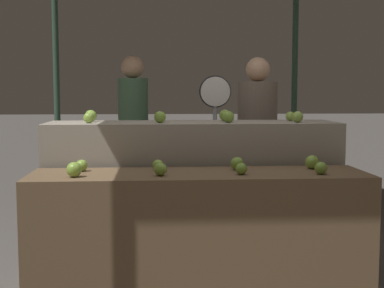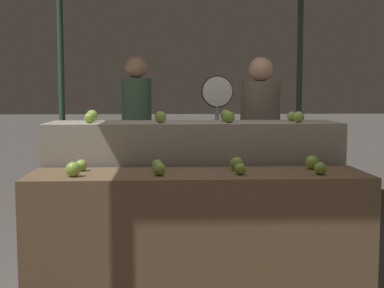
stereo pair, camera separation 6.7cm
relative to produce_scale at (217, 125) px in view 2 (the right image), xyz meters
The scene contains 21 objects.
display_counter_front 1.39m from the produce_scale, 101.04° to the right, with size 2.09×0.55×0.86m, color brown.
display_counter_back 0.83m from the produce_scale, 111.18° to the right, with size 2.09×0.55×1.14m, color gray.
apple_front_0 1.66m from the produce_scale, 126.56° to the right, with size 0.09×0.09×0.09m, color #84AD3D.
apple_front_1 1.41m from the produce_scale, 110.01° to the right, with size 0.08×0.08×0.08m, color #7AA338.
apple_front_2 1.32m from the produce_scale, 89.55° to the right, with size 0.07×0.07×0.07m, color #7AA338.
apple_front_3 1.43m from the produce_scale, 69.54° to the right, with size 0.08×0.08×0.08m, color #7AA338.
apple_front_4 1.48m from the produce_scale, 131.46° to the right, with size 0.07×0.07×0.07m, color #84AD3D.
apple_front_5 1.22m from the produce_scale, 114.05° to the right, with size 0.07×0.07×0.07m, color #84AD3D.
apple_front_6 1.13m from the produce_scale, 89.26° to the right, with size 0.08×0.08×0.08m, color #7AA338.
apple_front_7 1.22m from the produce_scale, 65.14° to the right, with size 0.09×0.09×0.09m, color #84AD3D.
apple_back_0 1.20m from the produce_scale, 143.93° to the right, with size 0.07×0.07×0.07m, color #84AD3D.
apple_back_1 0.86m from the produce_scale, 123.56° to the right, with size 0.08×0.08×0.08m, color #7AA338.
apple_back_2 0.72m from the produce_scale, 89.02° to the right, with size 0.08×0.08×0.08m, color #7AA338.
apple_back_3 0.89m from the produce_scale, 54.71° to the right, with size 0.08×0.08×0.08m, color #8EB247.
apple_back_4 1.10m from the produce_scale, 152.62° to the right, with size 0.09×0.09×0.09m, color #84AD3D.
apple_back_5 0.69m from the produce_scale, 133.61° to the right, with size 0.07×0.07×0.07m, color #7AA338.
apple_back_6 0.51m from the produce_scale, 88.16° to the right, with size 0.09×0.09×0.09m, color #7AA338.
apple_back_7 0.73m from the produce_scale, 45.08° to the right, with size 0.07×0.07×0.07m, color #8EB247.
produce_scale is the anchor object (origin of this frame).
person_vendor_at_scale 0.54m from the produce_scale, 36.47° to the left, with size 0.46×0.46×1.67m.
person_customer_left 1.17m from the produce_scale, 128.26° to the left, with size 0.35×0.35×1.72m.
Camera 2 is at (-0.21, -3.27, 1.36)m, focal length 50.00 mm.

